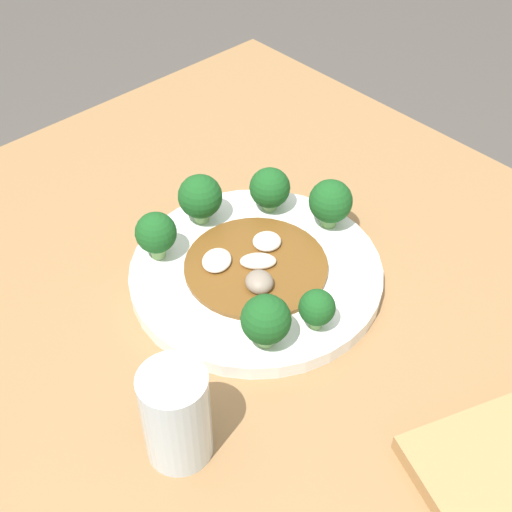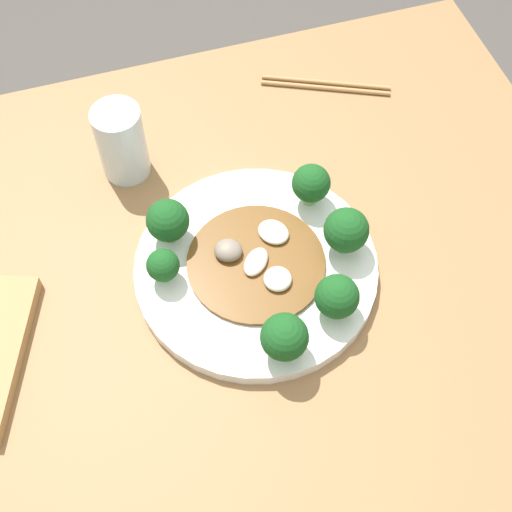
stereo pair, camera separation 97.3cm
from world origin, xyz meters
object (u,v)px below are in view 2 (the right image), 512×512
at_px(broccoli_southeast, 337,297).
at_px(broccoli_east, 346,231).
at_px(broccoli_south, 284,337).
at_px(plate, 256,268).
at_px(stirfry_center, 256,260).
at_px(broccoli_northwest, 168,221).
at_px(chopsticks, 326,85).
at_px(drinking_glass, 121,142).
at_px(broccoli_west, 163,266).
at_px(broccoli_northeast, 311,184).

distance_m(broccoli_southeast, broccoli_east, 0.09).
bearing_deg(broccoli_south, plate, 87.75).
bearing_deg(broccoli_east, plate, 175.12).
bearing_deg(plate, stirfry_center, 66.06).
bearing_deg(broccoli_northwest, stirfry_center, -36.58).
distance_m(stirfry_center, chopsticks, 0.36).
xyz_separation_m(broccoli_east, drinking_glass, (-0.25, 0.23, -0.00)).
bearing_deg(broccoli_southeast, broccoli_east, 62.20).
height_order(plate, broccoli_southeast, broccoli_southeast).
relative_size(broccoli_northwest, broccoli_southeast, 1.06).
bearing_deg(broccoli_west, broccoli_northwest, 70.35).
relative_size(broccoli_east, drinking_glass, 0.61).
distance_m(broccoli_west, broccoli_south, 0.18).
relative_size(broccoli_west, stirfry_center, 0.29).
xyz_separation_m(broccoli_west, broccoli_southeast, (0.19, -0.11, 0.00)).
relative_size(broccoli_east, stirfry_center, 0.39).
xyz_separation_m(drinking_glass, chopsticks, (0.33, 0.07, -0.05)).
bearing_deg(broccoli_southeast, plate, 128.23).
bearing_deg(broccoli_northeast, broccoli_northwest, -179.45).
bearing_deg(broccoli_northeast, broccoli_east, -78.79).
bearing_deg(plate, drinking_glass, 119.62).
bearing_deg(broccoli_east, broccoli_south, -136.17).
height_order(plate, broccoli_northwest, broccoli_northwest).
bearing_deg(broccoli_southeast, broccoli_northeast, 80.99).
height_order(broccoli_southeast, chopsticks, broccoli_southeast).
height_order(broccoli_west, drinking_glass, drinking_glass).
distance_m(plate, broccoli_west, 0.13).
xyz_separation_m(broccoli_south, stirfry_center, (0.01, 0.13, -0.03)).
bearing_deg(plate, broccoli_northeast, 37.14).
relative_size(stirfry_center, drinking_glass, 1.57).
relative_size(plate, broccoli_southeast, 5.07).
relative_size(broccoli_northeast, chopsticks, 0.34).
bearing_deg(broccoli_south, broccoli_southeast, 23.56).
bearing_deg(stirfry_center, broccoli_south, -92.64).
xyz_separation_m(broccoli_west, drinking_glass, (-0.01, 0.21, 0.01)).
xyz_separation_m(stirfry_center, chopsticks, (0.21, 0.29, -0.02)).
xyz_separation_m(broccoli_southeast, broccoli_east, (0.04, 0.08, 0.01)).
bearing_deg(broccoli_northeast, broccoli_south, -117.37).
relative_size(broccoli_west, chopsticks, 0.27).
height_order(plate, chopsticks, plate).
relative_size(broccoli_southeast, drinking_glass, 0.55).
xyz_separation_m(broccoli_northeast, stirfry_center, (-0.10, -0.07, -0.03)).
bearing_deg(drinking_glass, broccoli_south, -70.86).
height_order(broccoli_northwest, drinking_glass, drinking_glass).
bearing_deg(broccoli_southeast, drinking_glass, 122.35).
relative_size(broccoli_west, broccoli_southeast, 0.83).
xyz_separation_m(plate, chopsticks, (0.21, 0.29, -0.01)).
xyz_separation_m(plate, stirfry_center, (0.00, 0.00, 0.02)).
xyz_separation_m(broccoli_west, broccoli_northeast, (0.22, 0.06, 0.01)).
distance_m(broccoli_northeast, broccoli_northwest, 0.20).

